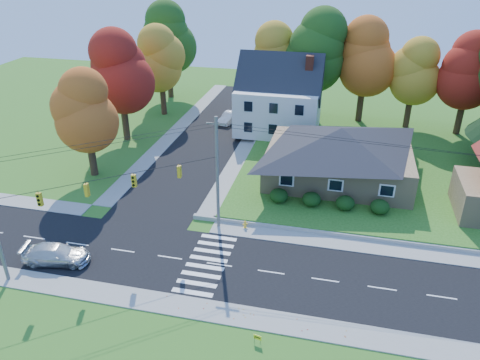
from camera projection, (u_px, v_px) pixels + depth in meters
The scene contains 23 objects.
ground at pixel (219, 265), 35.64m from camera, with size 120.00×120.00×0.00m, color #3D7923.
road_main at pixel (219, 265), 35.64m from camera, with size 90.00×8.00×0.02m, color black.
road_cross at pixel (213, 134), 59.80m from camera, with size 8.00×44.00×0.02m, color black.
sidewalk_north at pixel (235, 229), 39.96m from camera, with size 90.00×2.00×0.08m, color #9C9A90.
sidewalk_south at pixel (199, 309), 31.29m from camera, with size 90.00×2.00×0.08m, color #9C9A90.
lawn at pixel (385, 164), 51.09m from camera, with size 30.00×30.00×0.50m, color #3D7923.
ranch_house at pixel (339, 153), 46.40m from camera, with size 14.60×10.60×5.40m.
colonial_house at pixel (279, 99), 57.82m from camera, with size 10.40×8.40×9.60m.
hedge_row at pixel (328, 201), 42.10m from camera, with size 10.70×1.70×1.27m.
traffic_infrastructure at pixel (221, 197), 34.50m from camera, with size 38.10×10.66×10.00m.
tree_lot_0 at pixel (272, 58), 61.74m from camera, with size 6.72×6.72×12.51m.
tree_lot_1 at pixel (318, 51), 59.06m from camera, with size 7.84×7.84×14.60m.
tree_lot_2 at pixel (366, 57), 59.00m from camera, with size 7.28×7.28×13.56m.
tree_lot_3 at pixel (415, 72), 57.51m from camera, with size 6.16×6.16×11.47m.
tree_lot_4 at pixel (470, 71), 55.13m from camera, with size 6.72×6.72×12.51m.
tree_west_0 at pixel (85, 110), 46.24m from camera, with size 6.16×6.16×11.47m.
tree_west_1 at pixel (119, 71), 54.52m from camera, with size 7.28×7.28×13.56m.
tree_west_2 at pixel (160, 59), 63.28m from camera, with size 6.72×6.72×12.51m.
tree_west_3 at pixel (167, 38), 70.03m from camera, with size 7.84×7.84×14.60m.
silver_sedan at pixel (56, 254), 35.59m from camera, with size 2.06×5.06×1.47m, color silver.
white_car at pixel (229, 118), 63.26m from camera, with size 1.50×4.30×1.42m, color white.
fire_hydrant at pixel (245, 225), 40.04m from camera, with size 0.42×0.32×0.73m.
yard_sign at pixel (257, 338), 28.49m from camera, with size 0.51×0.14×0.64m.
Camera 1 is at (8.10, -27.66, 21.99)m, focal length 35.00 mm.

